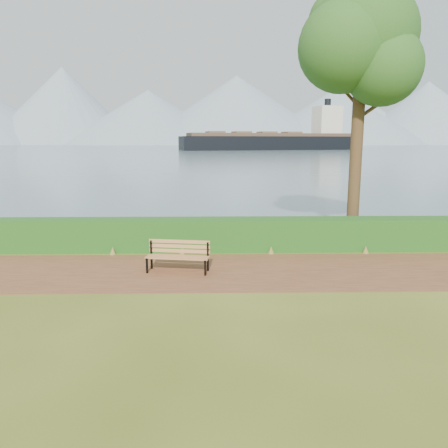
{
  "coord_description": "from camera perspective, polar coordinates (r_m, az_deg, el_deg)",
  "views": [
    {
      "loc": [
        -0.09,
        -10.8,
        3.39
      ],
      "look_at": [
        0.15,
        1.2,
        1.1
      ],
      "focal_mm": 35.0,
      "sensor_mm": 36.0,
      "label": 1
    }
  ],
  "objects": [
    {
      "name": "path",
      "position": [
        11.61,
        -0.64,
        -6.16
      ],
      "size": [
        40.0,
        3.4,
        0.01
      ],
      "primitive_type": "cube",
      "color": "brown",
      "rests_on": "ground"
    },
    {
      "name": "tree",
      "position": [
        15.68,
        17.61,
        21.57
      ],
      "size": [
        4.22,
        3.7,
        8.67
      ],
      "rotation": [
        0.0,
        0.0,
        0.29
      ],
      "color": "#3A2717",
      "rests_on": "ground"
    },
    {
      "name": "cargo_ship",
      "position": [
        167.0,
        7.18,
        10.65
      ],
      "size": [
        69.54,
        28.01,
        20.96
      ],
      "rotation": [
        0.0,
        0.0,
        0.26
      ],
      "color": "black",
      "rests_on": "ground"
    },
    {
      "name": "ground",
      "position": [
        11.32,
        -0.63,
        -6.62
      ],
      "size": [
        140.0,
        140.0,
        0.0
      ],
      "primitive_type": "plane",
      "color": "#495418",
      "rests_on": "ground"
    },
    {
      "name": "water",
      "position": [
        270.82,
        -1.15,
        10.1
      ],
      "size": [
        700.0,
        510.0,
        0.0
      ],
      "primitive_type": "cube",
      "color": "#465F71",
      "rests_on": "ground"
    },
    {
      "name": "bench",
      "position": [
        11.53,
        -5.99,
        -3.91
      ],
      "size": [
        1.7,
        0.73,
        0.82
      ],
      "rotation": [
        0.0,
        0.0,
        -0.16
      ],
      "color": "black",
      "rests_on": "ground"
    },
    {
      "name": "hedge",
      "position": [
        13.71,
        -0.73,
        -1.37
      ],
      "size": [
        32.0,
        0.85,
        1.0
      ],
      "primitive_type": "cube",
      "color": "#134212",
      "rests_on": "ground"
    },
    {
      "name": "mountains",
      "position": [
        417.66,
        -2.47,
        14.15
      ],
      "size": [
        585.0,
        190.0,
        70.0
      ],
      "color": "gray",
      "rests_on": "ground"
    }
  ]
}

